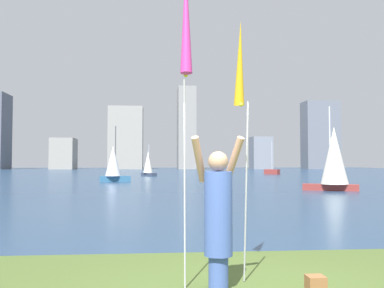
{
  "coord_description": "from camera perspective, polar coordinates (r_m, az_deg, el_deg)",
  "views": [
    {
      "loc": [
        -1.11,
        -5.09,
        1.69
      ],
      "look_at": [
        -0.04,
        7.19,
        2.21
      ],
      "focal_mm": 39.54,
      "sensor_mm": 36.0,
      "label": 1
    }
  ],
  "objects": [
    {
      "name": "sailboat_5",
      "position": [
        26.08,
        18.6,
        -1.72
      ],
      "size": [
        3.04,
        2.11,
        4.95
      ],
      "color": "maroon",
      "rests_on": "ground"
    },
    {
      "name": "skyline_tower_1",
      "position": [
        101.35,
        -16.93,
        -1.26
      ],
      "size": [
        5.17,
        6.47,
        7.09
      ],
      "color": "gray",
      "rests_on": "ground"
    },
    {
      "name": "ground",
      "position": [
        56.08,
        -3.84,
        -4.2
      ],
      "size": [
        120.0,
        138.0,
        0.12
      ],
      "color": "#475B28"
    },
    {
      "name": "kite_flag_right",
      "position": [
        6.43,
        6.51,
        10.05
      ],
      "size": [
        0.16,
        0.71,
        3.78
      ],
      "color": "#B2B2B7",
      "rests_on": "ground"
    },
    {
      "name": "skyline_tower_2",
      "position": [
        99.67,
        -8.9,
        0.79
      ],
      "size": [
        7.82,
        6.4,
        14.42
      ],
      "color": "gray",
      "rests_on": "ground"
    },
    {
      "name": "kite_flag_left",
      "position": [
        5.86,
        -0.82,
        16.1
      ],
      "size": [
        0.16,
        0.5,
        4.43
      ],
      "color": "#B2B2B7",
      "rests_on": "ground"
    },
    {
      "name": "sailboat_0",
      "position": [
        50.77,
        -5.94,
        -2.7
      ],
      "size": [
        1.93,
        2.27,
        3.76
      ],
      "color": "#333D51",
      "rests_on": "ground"
    },
    {
      "name": "sailboat_3",
      "position": [
        36.49,
        -10.56,
        -2.55
      ],
      "size": [
        2.62,
        1.39,
        4.75
      ],
      "color": "#2D6084",
      "rests_on": "ground"
    },
    {
      "name": "sailboat_6",
      "position": [
        58.47,
        10.73,
        -3.68
      ],
      "size": [
        2.1,
        1.99,
        4.5
      ],
      "color": "maroon",
      "rests_on": "ground"
    },
    {
      "name": "bag",
      "position": [
        5.91,
        16.35,
        -17.76
      ],
      "size": [
        0.23,
        0.22,
        0.23
      ],
      "color": "brown",
      "rests_on": "ground"
    },
    {
      "name": "person",
      "position": [
        5.64,
        3.55,
        -9.4
      ],
      "size": [
        0.75,
        0.55,
        2.03
      ],
      "rotation": [
        0.0,
        0.0,
        -0.18
      ],
      "color": "#3F59A5",
      "rests_on": "ground"
    },
    {
      "name": "skyline_tower_4",
      "position": [
        99.53,
        9.27,
        -1.21
      ],
      "size": [
        4.53,
        5.21,
        7.46
      ],
      "color": "gray",
      "rests_on": "ground"
    },
    {
      "name": "skyline_tower_5",
      "position": [
        103.9,
        16.92,
        1.13
      ],
      "size": [
        7.93,
        5.16,
        15.84
      ],
      "color": "slate",
      "rests_on": "ground"
    },
    {
      "name": "skyline_tower_3",
      "position": [
        100.03,
        -0.78,
        2.1
      ],
      "size": [
        4.09,
        7.81,
        19.12
      ],
      "color": "gray",
      "rests_on": "ground"
    }
  ]
}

